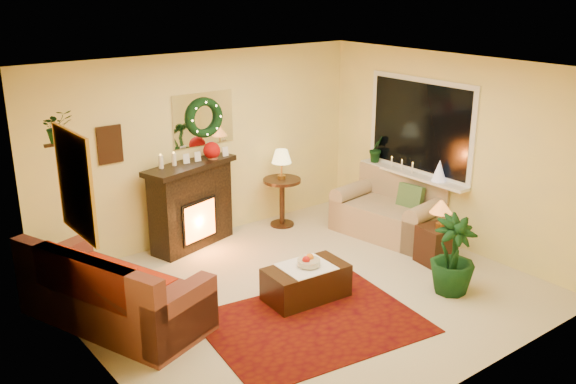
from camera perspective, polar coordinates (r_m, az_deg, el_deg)
floor at (r=7.66m, az=1.62°, el=-8.84°), size 5.00×5.00×0.00m
ceiling at (r=6.87m, az=1.82°, el=10.80°), size 5.00×5.00×0.00m
wall_back at (r=8.94m, az=-7.49°, el=3.98°), size 5.00×5.00×0.00m
wall_front at (r=5.72m, az=16.22°, el=-5.14°), size 5.00×5.00×0.00m
wall_left at (r=5.99m, az=-17.17°, el=-4.15°), size 4.50×4.50×0.00m
wall_right at (r=8.90m, az=14.28°, el=3.49°), size 4.50×4.50×0.00m
area_rug at (r=7.02m, az=2.23°, el=-11.57°), size 2.44×1.97×0.01m
sofa at (r=7.11m, az=-15.19°, el=-7.96°), size 1.56×2.25×0.89m
red_throw at (r=7.21m, az=-15.88°, el=-7.43°), size 0.82×1.33×0.02m
fireplace at (r=8.82m, az=-8.58°, el=-1.38°), size 1.27×0.69×1.11m
poinsettia at (r=8.75m, az=-6.79°, el=3.69°), size 0.23×0.23×0.23m
mantel_candle_a at (r=8.42m, az=-11.23°, el=2.58°), size 0.06×0.06×0.19m
mantel_candle_b at (r=8.52m, az=-10.09°, el=2.83°), size 0.06×0.06×0.18m
mantel_mirror at (r=8.83m, az=-7.53°, el=6.47°), size 0.92×0.02×0.72m
wreath at (r=8.80m, az=-7.40°, el=6.55°), size 0.55×0.11×0.55m
wall_art at (r=8.29m, az=-15.56°, el=4.08°), size 0.32×0.03×0.48m
gold_mirror at (r=6.11m, az=-18.41°, el=0.68°), size 0.03×0.84×1.00m
hanging_plant at (r=6.79m, az=-19.68°, el=4.21°), size 0.33×0.28×0.36m
loveseat at (r=9.24m, az=8.99°, el=-1.33°), size 1.09×1.63×0.88m
window_frame at (r=9.16m, az=11.66°, el=5.72°), size 0.03×1.86×1.36m
window_glass at (r=9.15m, az=11.60°, el=5.71°), size 0.02×1.70×1.22m
window_sill at (r=9.26m, az=10.96°, el=1.54°), size 0.22×1.86×0.04m
mini_tree at (r=8.92m, az=13.30°, el=1.87°), size 0.20×0.20×0.30m
sill_plant at (r=9.69m, az=7.86°, el=3.79°), size 0.29×0.23×0.53m
side_table_round at (r=9.51m, az=-0.53°, el=-1.12°), size 0.62×0.62×0.72m
lamp_cream at (r=9.35m, az=-0.58°, el=2.12°), size 0.29×0.29×0.44m
end_table_square at (r=8.51m, az=13.03°, el=-4.46°), size 0.45×0.45×0.49m
lamp_tiffany at (r=8.33m, az=13.43°, el=-1.48°), size 0.28×0.28×0.41m
coffee_table at (r=7.42m, az=1.62°, el=-7.98°), size 0.98×0.59×0.40m
fruit_bowl at (r=7.33m, az=1.86°, el=-6.27°), size 0.26×0.26×0.06m
floor_palm at (r=7.71m, az=14.44°, el=-5.59°), size 1.88×1.88×2.80m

